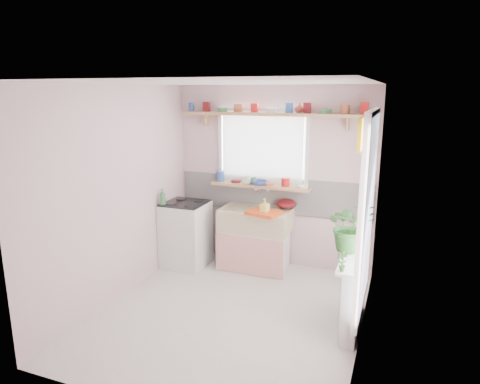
% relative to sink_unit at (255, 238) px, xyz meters
% --- Properties ---
extents(room, '(3.20, 3.20, 3.20)m').
position_rel_sink_unit_xyz_m(room, '(0.81, -0.43, 0.94)').
color(room, beige).
rests_on(room, ground).
extents(sink_unit, '(0.95, 0.65, 1.11)m').
position_rel_sink_unit_xyz_m(sink_unit, '(0.00, 0.00, 0.00)').
color(sink_unit, white).
rests_on(sink_unit, ground).
extents(cooker, '(0.58, 0.58, 0.93)m').
position_rel_sink_unit_xyz_m(cooker, '(-0.95, -0.24, 0.03)').
color(cooker, white).
rests_on(cooker, ground).
extents(radiator_ledge, '(0.22, 0.95, 0.78)m').
position_rel_sink_unit_xyz_m(radiator_ledge, '(1.45, -1.09, -0.03)').
color(radiator_ledge, white).
rests_on(radiator_ledge, ground).
extents(windowsill, '(1.40, 0.22, 0.04)m').
position_rel_sink_unit_xyz_m(windowsill, '(-0.00, 0.19, 0.71)').
color(windowsill, tan).
rests_on(windowsill, room).
extents(pine_shelf, '(2.52, 0.24, 0.04)m').
position_rel_sink_unit_xyz_m(pine_shelf, '(0.15, 0.18, 1.69)').
color(pine_shelf, tan).
rests_on(pine_shelf, room).
extents(shelf_crockery, '(2.47, 0.11, 0.12)m').
position_rel_sink_unit_xyz_m(shelf_crockery, '(0.15, 0.18, 1.76)').
color(shelf_crockery, '#3359A5').
rests_on(shelf_crockery, pine_shelf).
extents(sill_crockery, '(1.35, 0.11, 0.12)m').
position_rel_sink_unit_xyz_m(sill_crockery, '(-0.05, 0.19, 0.78)').
color(sill_crockery, '#3359A5').
rests_on(sill_crockery, windowsill).
extents(dish_tray, '(0.48, 0.40, 0.04)m').
position_rel_sink_unit_xyz_m(dish_tray, '(0.18, -0.19, 0.44)').
color(dish_tray, '#F84B16').
rests_on(dish_tray, sink_unit).
extents(colander, '(0.37, 0.37, 0.13)m').
position_rel_sink_unit_xyz_m(colander, '(0.37, 0.21, 0.48)').
color(colander, '#5E1014').
rests_on(colander, sink_unit).
extents(jade_plant, '(0.61, 0.57, 0.54)m').
position_rel_sink_unit_xyz_m(jade_plant, '(1.36, -0.92, 0.61)').
color(jade_plant, '#306729').
rests_on(jade_plant, radiator_ledge).
extents(fruit_bowl, '(0.34, 0.34, 0.07)m').
position_rel_sink_unit_xyz_m(fruit_bowl, '(1.36, -0.77, 0.38)').
color(fruit_bowl, white).
rests_on(fruit_bowl, radiator_ledge).
extents(herb_pot, '(0.12, 0.09, 0.19)m').
position_rel_sink_unit_xyz_m(herb_pot, '(1.36, -1.49, 0.44)').
color(herb_pot, '#3A6E2C').
rests_on(herb_pot, radiator_ledge).
extents(soap_bottle_sink, '(0.12, 0.12, 0.21)m').
position_rel_sink_unit_xyz_m(soap_bottle_sink, '(0.19, -0.19, 0.52)').
color(soap_bottle_sink, '#E6E767').
rests_on(soap_bottle_sink, sink_unit).
extents(sill_cup, '(0.16, 0.16, 0.10)m').
position_rel_sink_unit_xyz_m(sill_cup, '(-0.18, 0.13, 0.78)').
color(sill_cup, beige).
rests_on(sill_cup, windowsill).
extents(sill_bowl, '(0.26, 0.26, 0.07)m').
position_rel_sink_unit_xyz_m(sill_bowl, '(0.00, 0.13, 0.76)').
color(sill_bowl, '#2E4298').
rests_on(sill_bowl, windowsill).
extents(shelf_vase, '(0.16, 0.16, 0.13)m').
position_rel_sink_unit_xyz_m(shelf_vase, '(0.51, 0.24, 1.77)').
color(shelf_vase, '#AE4735').
rests_on(shelf_vase, pine_shelf).
extents(cooker_bottle, '(0.10, 0.10, 0.22)m').
position_rel_sink_unit_xyz_m(cooker_bottle, '(-1.17, -0.46, 0.60)').
color(cooker_bottle, '#3E7C44').
rests_on(cooker_bottle, cooker).
extents(fruit, '(0.20, 0.14, 0.10)m').
position_rel_sink_unit_xyz_m(fruit, '(1.37, -0.77, 0.44)').
color(fruit, '#F05A14').
rests_on(fruit, fruit_bowl).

